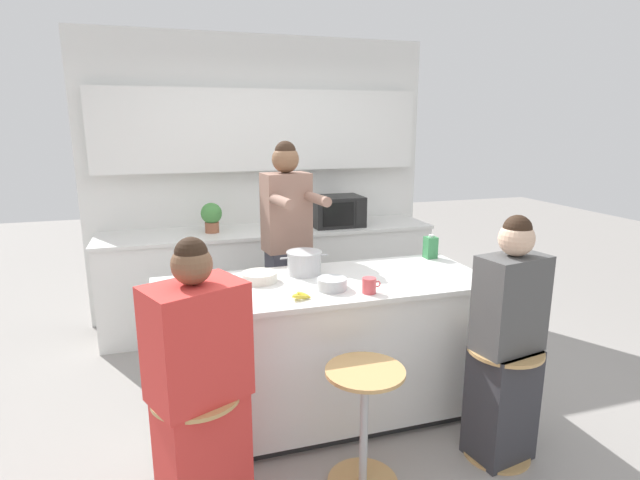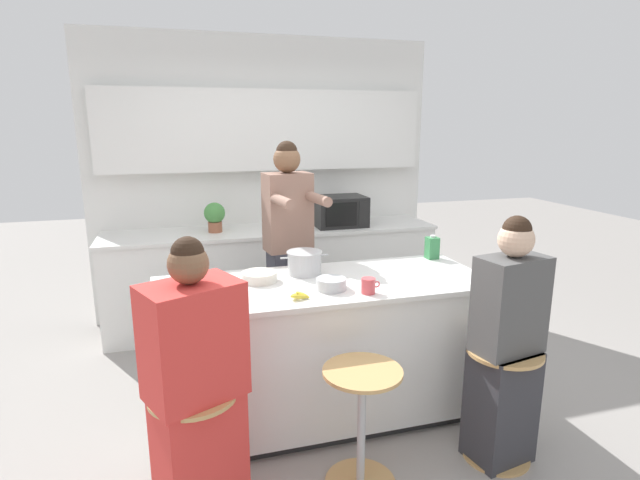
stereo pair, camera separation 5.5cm
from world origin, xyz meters
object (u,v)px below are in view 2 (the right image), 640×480
Objects in this scene: bar_stool_leftmost at (196,446)px; banana_bunch at (299,296)px; bar_stool_center at (362,418)px; bar_stool_rightmost at (501,395)px; person_cooking at (289,258)px; cooking_pot at (304,263)px; microwave at (340,211)px; coffee_cup_near at (368,286)px; potted_plant at (215,215)px; person_wrapped_blanket at (196,395)px; person_seated_near at (506,353)px; fruit_bowl at (332,284)px; kitchen_island at (324,349)px; juice_carton at (432,248)px.

bar_stool_leftmost is 5.14× the size of banana_bunch.
bar_stool_center is 1.00× the size of bar_stool_rightmost.
person_cooking is 5.53× the size of cooking_pot.
microwave is at bearing 65.35° from banana_bunch.
potted_plant is (-0.72, 1.96, 0.11)m from coffee_cup_near.
bar_stool_leftmost is 0.38× the size of person_cooking.
person_seated_near reaches higher than person_wrapped_blanket.
person_cooking is at bearing -64.60° from potted_plant.
microwave is at bearing -2.08° from potted_plant.
person_cooking reaches higher than bar_stool_rightmost.
bar_stool_center is 2.09× the size of cooking_pot.
person_seated_near reaches higher than fruit_bowl.
potted_plant is at bearing 110.16° from coffee_cup_near.
fruit_bowl is 1.92m from potted_plant.
person_wrapped_blanket is 2.44m from potted_plant.
banana_bunch is (-0.16, -0.96, 0.04)m from person_cooking.
person_cooking is 1.02m from coffee_cup_near.
fruit_bowl is at bearing -92.69° from person_cooking.
cooking_pot reaches higher than bar_stool_center.
potted_plant is (-1.18, 0.04, 0.01)m from microwave.
potted_plant is at bearing 107.58° from kitchen_island.
bar_stool_center is 1.08m from cooking_pot.
person_wrapped_blanket is at bearing -149.80° from juice_carton.
person_seated_near is 1.19m from banana_bunch.
banana_bunch reaches higher than bar_stool_center.
person_wrapped_blanket reaches higher than fruit_bowl.
bar_stool_leftmost is at bearing -122.57° from microwave.
microwave is at bearing 63.43° from cooking_pot.
cooking_pot is (-0.91, 0.90, 0.34)m from person_seated_near.
juice_carton reaches higher than kitchen_island.
bar_stool_rightmost is 0.96m from coffee_cup_near.
microwave is (0.87, 1.90, 0.12)m from banana_bunch.
kitchen_island is 7.73× the size of potted_plant.
person_cooking is (-0.91, 1.40, 0.51)m from bar_stool_rightmost.
cooking_pot reaches higher than bar_stool_rightmost.
coffee_cup_near reaches higher than bar_stool_center.
kitchen_island is at bearing -69.41° from cooking_pot.
fruit_bowl is (0.83, 0.55, 0.29)m from person_wrapped_blanket.
banana_bunch is (-1.07, 0.44, 0.29)m from person_seated_near.
juice_carton reaches higher than cooking_pot.
coffee_cup_near is 0.88× the size of banana_bunch.
bar_stool_rightmost is at bearing -0.41° from bar_stool_center.
person_cooking reaches higher than person_seated_near.
cooking_pot is at bearing -72.82° from potted_plant.
cooking_pot is 0.66× the size of microwave.
bar_stool_leftmost is at bearing 105.37° from person_wrapped_blanket.
person_wrapped_blanket is at bearing -179.83° from bar_stool_rightmost.
bar_stool_center is at bearing -0.52° from bar_stool_leftmost.
banana_bunch is at bearing -114.65° from microwave.
kitchen_island is 0.83m from person_cooking.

